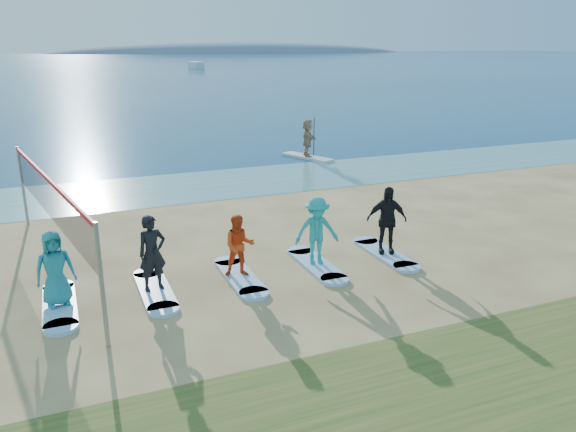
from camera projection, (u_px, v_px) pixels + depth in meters
name	position (u px, v px, depth m)	size (l,w,h in m)	color
ground	(289.00, 287.00, 13.35)	(600.00, 600.00, 0.00)	tan
shallow_water	(189.00, 186.00, 22.61)	(600.00, 600.00, 0.00)	teal
ocean	(66.00, 63.00, 154.51)	(600.00, 600.00, 0.00)	navy
island_ridge	(240.00, 53.00, 312.77)	(220.00, 56.00, 18.00)	slate
volleyball_net	(49.00, 198.00, 13.80)	(1.71, 8.94, 2.50)	gray
paddleboard	(307.00, 157.00, 28.13)	(0.70, 3.00, 0.12)	silver
paddleboarder	(308.00, 138.00, 27.84)	(1.69, 0.54, 1.82)	tan
boat_offshore_b	(196.00, 68.00, 124.77)	(1.96, 5.21, 1.43)	silver
surfboard_0	(60.00, 306.00, 12.29)	(0.70, 2.20, 0.09)	#9BC7F0
student_0	(55.00, 269.00, 12.03)	(0.82, 0.53, 1.67)	teal
surfboard_1	(155.00, 290.00, 13.05)	(0.70, 2.20, 0.09)	#9BC7F0
student_1	(152.00, 253.00, 12.78)	(0.65, 0.43, 1.78)	black
surfboard_2	(240.00, 277.00, 13.81)	(0.70, 2.20, 0.09)	#9BC7F0
student_2	(239.00, 246.00, 13.57)	(0.75, 0.58, 1.54)	#D84216
surfboard_3	(316.00, 265.00, 14.57)	(0.70, 2.20, 0.09)	#9BC7F0
student_3	(317.00, 231.00, 14.29)	(1.14, 0.66, 1.76)	teal
surfboard_4	(385.00, 254.00, 15.33)	(0.70, 2.20, 0.09)	#9BC7F0
student_4	(387.00, 220.00, 15.04)	(1.08, 0.45, 1.84)	black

